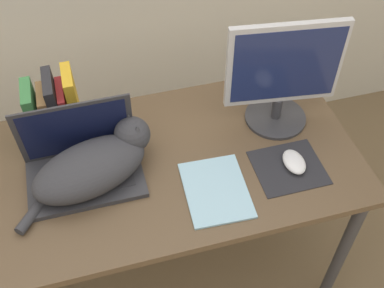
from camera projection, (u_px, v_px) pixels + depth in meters
The scene contains 8 objects.
desk at pixel (144, 181), 1.64m from camera, with size 1.44×0.68×0.76m.
laptop at pixel (83, 164), 1.53m from camera, with size 0.36×0.24×0.25m.
cat at pixel (96, 164), 1.49m from camera, with size 0.45×0.30×0.16m.
external_monitor at pixel (283, 75), 1.58m from camera, with size 0.38×0.22×0.40m.
mousepad at pixel (288, 168), 1.58m from camera, with size 0.22×0.20×0.00m.
computer_mouse at pixel (294, 162), 1.57m from camera, with size 0.07×0.11×0.03m.
book_row at pixel (55, 108), 1.61m from camera, with size 0.17×0.15×0.24m.
notepad at pixel (216, 190), 1.51m from camera, with size 0.21×0.26×0.01m.
Camera 1 is at (-0.11, -0.67, 1.98)m, focal length 45.00 mm.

